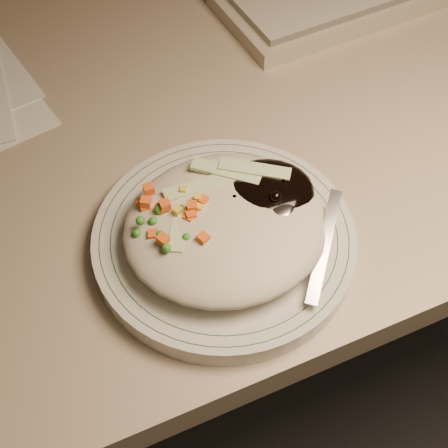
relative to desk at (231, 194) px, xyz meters
name	(u,v)px	position (x,y,z in m)	size (l,w,h in m)	color
desk	(231,194)	(0.00, 0.00, 0.00)	(1.40, 0.70, 0.74)	tan
plate	(224,240)	(-0.10, -0.21, 0.21)	(0.25, 0.25, 0.02)	silver
plate_rim	(224,234)	(-0.10, -0.21, 0.22)	(0.24, 0.24, 0.00)	#144723
meal	(229,219)	(-0.10, -0.21, 0.24)	(0.21, 0.19, 0.05)	#BEB59A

